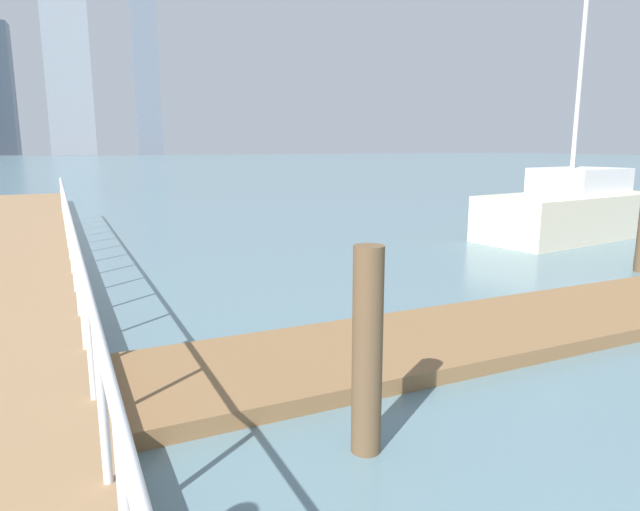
# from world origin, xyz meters

# --- Properties ---
(ground_plane) EXTENTS (300.00, 300.00, 0.00)m
(ground_plane) POSITION_xyz_m (0.00, 20.00, 0.00)
(ground_plane) COLOR slate
(floating_dock) EXTENTS (15.86, 2.00, 0.18)m
(floating_dock) POSITION_xyz_m (4.43, 7.34, 0.09)
(floating_dock) COLOR olive
(floating_dock) RESTS_ON ground_plane
(boardwalk_railing) EXTENTS (0.06, 26.56, 1.08)m
(boardwalk_railing) POSITION_xyz_m (-3.15, 9.31, 1.21)
(boardwalk_railing) COLOR white
(boardwalk_railing) RESTS_ON boardwalk
(dock_piling_2) EXTENTS (0.25, 0.25, 1.75)m
(dock_piling_2) POSITION_xyz_m (-1.13, 5.56, 0.87)
(dock_piling_2) COLOR brown
(dock_piling_2) RESTS_ON ground_plane
(moored_boat_1) EXTENTS (5.77, 2.94, 8.97)m
(moored_boat_1) POSITION_xyz_m (9.48, 12.80, 0.79)
(moored_boat_1) COLOR beige
(moored_boat_1) RESTS_ON ground_plane
(skyline_tower_3) EXTENTS (12.35, 6.78, 62.00)m
(skyline_tower_3) POSITION_xyz_m (2.50, 181.06, 31.00)
(skyline_tower_3) COLOR #8C939E
(skyline_tower_3) RESTS_ON ground_plane
(skyline_tower_4) EXTENTS (7.39, 7.31, 60.66)m
(skyline_tower_4) POSITION_xyz_m (23.26, 178.09, 30.33)
(skyline_tower_4) COLOR slate
(skyline_tower_4) RESTS_ON ground_plane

